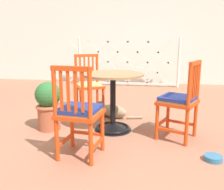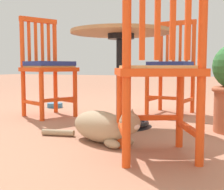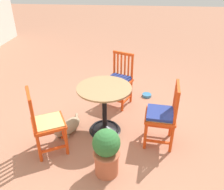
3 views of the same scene
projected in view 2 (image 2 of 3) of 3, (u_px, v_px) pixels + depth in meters
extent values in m
plane|color=#A36B51|center=(140.00, 121.00, 2.56)|extent=(24.00, 24.00, 0.00)
cone|color=black|center=(121.00, 119.00, 2.37)|extent=(0.48, 0.48, 0.10)
torus|color=black|center=(121.00, 123.00, 2.37)|extent=(0.44, 0.44, 0.04)
cylinder|color=black|center=(121.00, 78.00, 2.34)|extent=(0.07, 0.07, 0.66)
cylinder|color=black|center=(121.00, 36.00, 2.31)|extent=(0.20, 0.20, 0.04)
cylinder|color=#9E754C|center=(121.00, 32.00, 2.30)|extent=(0.76, 0.76, 0.02)
cylinder|color=#D64214|center=(120.00, 108.00, 1.72)|extent=(0.04, 0.04, 0.45)
cylinder|color=#D64214|center=(180.00, 108.00, 1.73)|extent=(0.04, 0.04, 0.45)
cylinder|color=#D64214|center=(127.00, 67.00, 1.36)|extent=(0.04, 0.04, 0.91)
cylinder|color=#D64214|center=(202.00, 67.00, 1.37)|extent=(0.04, 0.04, 0.91)
cube|color=#D64214|center=(123.00, 129.00, 1.55)|extent=(0.18, 0.31, 0.03)
cube|color=#D64214|center=(189.00, 129.00, 1.57)|extent=(0.18, 0.31, 0.03)
cube|color=#D64214|center=(150.00, 118.00, 1.73)|extent=(0.31, 0.18, 0.03)
cube|color=#D64214|center=(157.00, 72.00, 1.54)|extent=(0.54, 0.54, 0.04)
cube|color=tan|center=(157.00, 67.00, 1.53)|extent=(0.47, 0.47, 0.02)
cube|color=#D64214|center=(142.00, 16.00, 1.34)|extent=(0.03, 0.03, 0.39)
cube|color=#D64214|center=(158.00, 16.00, 1.34)|extent=(0.03, 0.03, 0.39)
cube|color=#D64214|center=(173.00, 16.00, 1.35)|extent=(0.03, 0.03, 0.39)
cube|color=#D64214|center=(188.00, 16.00, 1.35)|extent=(0.03, 0.03, 0.39)
cylinder|color=#D64214|center=(182.00, 93.00, 2.73)|extent=(0.04, 0.04, 0.45)
cylinder|color=#D64214|center=(147.00, 91.00, 2.91)|extent=(0.04, 0.04, 0.45)
cylinder|color=#D64214|center=(193.00, 67.00, 3.00)|extent=(0.04, 0.04, 0.91)
cylinder|color=#D64214|center=(161.00, 67.00, 3.18)|extent=(0.04, 0.04, 0.91)
cube|color=#D64214|center=(187.00, 100.00, 2.89)|extent=(0.06, 0.34, 0.03)
cube|color=#D64214|center=(154.00, 98.00, 3.06)|extent=(0.06, 0.34, 0.03)
cube|color=#D64214|center=(164.00, 98.00, 2.83)|extent=(0.34, 0.06, 0.03)
cube|color=#D64214|center=(171.00, 69.00, 2.95)|extent=(0.44, 0.44, 0.04)
cube|color=tan|center=(171.00, 67.00, 2.94)|extent=(0.38, 0.38, 0.02)
cube|color=#D64214|center=(187.00, 44.00, 3.02)|extent=(0.03, 0.02, 0.39)
cube|color=#D64214|center=(180.00, 44.00, 3.05)|extent=(0.03, 0.02, 0.39)
cube|color=#D64214|center=(174.00, 44.00, 3.09)|extent=(0.03, 0.02, 0.39)
cube|color=#D64214|center=(167.00, 45.00, 3.12)|extent=(0.03, 0.02, 0.39)
cube|color=#D64214|center=(177.00, 23.00, 3.05)|extent=(0.38, 0.07, 0.04)
cube|color=navy|center=(171.00, 64.00, 2.94)|extent=(0.40, 0.40, 0.04)
cylinder|color=#D64214|center=(75.00, 92.00, 2.79)|extent=(0.04, 0.04, 0.45)
cylinder|color=#D64214|center=(42.00, 94.00, 2.56)|extent=(0.04, 0.04, 0.45)
cylinder|color=#D64214|center=(55.00, 67.00, 3.02)|extent=(0.04, 0.04, 0.91)
cylinder|color=#D64214|center=(23.00, 67.00, 2.80)|extent=(0.04, 0.04, 0.91)
cube|color=#D64214|center=(65.00, 100.00, 2.92)|extent=(0.32, 0.16, 0.03)
cube|color=#D64214|center=(32.00, 103.00, 2.70)|extent=(0.32, 0.16, 0.03)
cube|color=#D64214|center=(59.00, 99.00, 2.68)|extent=(0.16, 0.32, 0.03)
cube|color=#D64214|center=(49.00, 69.00, 2.78)|extent=(0.53, 0.53, 0.04)
cube|color=tan|center=(49.00, 67.00, 2.78)|extent=(0.46, 0.46, 0.02)
cube|color=#D64214|center=(49.00, 43.00, 2.95)|extent=(0.03, 0.03, 0.39)
cube|color=#D64214|center=(42.00, 43.00, 2.91)|extent=(0.03, 0.03, 0.39)
cube|color=#D64214|center=(36.00, 43.00, 2.86)|extent=(0.03, 0.03, 0.39)
cube|color=#D64214|center=(29.00, 42.00, 2.82)|extent=(0.03, 0.03, 0.39)
cube|color=#D64214|center=(39.00, 20.00, 2.87)|extent=(0.18, 0.36, 0.04)
cube|color=navy|center=(49.00, 64.00, 2.78)|extent=(0.47, 0.47, 0.04)
ellipsoid|color=#9E896B|center=(100.00, 126.00, 1.86)|extent=(0.48, 0.35, 0.19)
ellipsoid|color=silver|center=(111.00, 131.00, 1.79)|extent=(0.22, 0.21, 0.14)
sphere|color=#9E896B|center=(130.00, 123.00, 1.68)|extent=(0.12, 0.12, 0.12)
ellipsoid|color=silver|center=(135.00, 126.00, 1.65)|extent=(0.06, 0.06, 0.04)
cone|color=#9E896B|center=(132.00, 112.00, 1.70)|extent=(0.04, 0.04, 0.04)
cone|color=#9E896B|center=(124.00, 114.00, 1.66)|extent=(0.04, 0.04, 0.04)
ellipsoid|color=#9E896B|center=(126.00, 140.00, 1.79)|extent=(0.13, 0.10, 0.05)
ellipsoid|color=#9E896B|center=(112.00, 144.00, 1.71)|extent=(0.13, 0.10, 0.05)
cylinder|color=#9E896B|center=(58.00, 133.00, 2.03)|extent=(0.22, 0.09, 0.04)
cylinder|color=teal|center=(55.00, 105.00, 3.42)|extent=(0.17, 0.17, 0.05)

